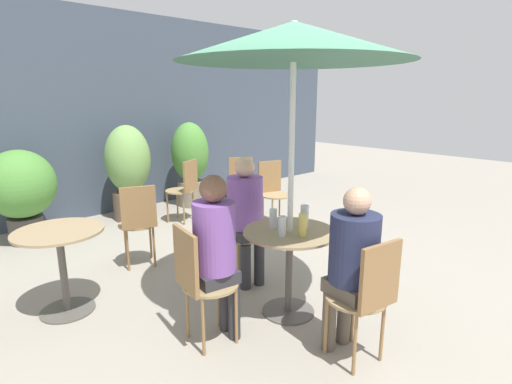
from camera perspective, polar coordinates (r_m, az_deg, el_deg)
The scene contains 22 objects.
ground_plane at distance 3.61m, azimuth 7.31°, elevation -16.06°, with size 20.00×20.00×0.00m, color gray.
storefront_wall at distance 6.44m, azimuth -21.05°, elevation 10.26°, with size 10.00×0.06×3.00m.
cafe_table_near at distance 3.30m, azimuth 4.80°, elevation -8.56°, with size 0.75×0.75×0.72m.
cafe_table_far at distance 3.67m, azimuth -26.08°, elevation -7.91°, with size 0.70×0.70×0.72m.
bistro_chair_0 at distance 3.92m, azimuth -2.62°, elevation -4.75°, with size 0.41×0.43×0.90m.
bistro_chair_1 at distance 2.90m, azimuth -8.23°, elevation -11.78°, with size 0.43×0.41×0.90m.
bistro_chair_2 at distance 2.76m, azimuth 15.64°, elevation -13.51°, with size 0.41×0.43×0.90m.
bistro_chair_3 at distance 4.30m, azimuth -16.44°, elevation -3.63°, with size 0.44×0.45×0.90m.
bistro_chair_4 at distance 5.50m, azimuth 2.43°, elevation 0.65°, with size 0.43×0.44×0.90m.
bistro_chair_5 at distance 5.99m, azimuth -2.29°, elevation 1.72°, with size 0.46×0.47×0.90m.
bistro_chair_6 at distance 5.74m, azimuth -10.07°, elevation 0.98°, with size 0.45×0.46×0.90m.
seated_person_0 at distance 3.75m, azimuth -1.48°, elevation -2.58°, with size 0.34×0.37×1.24m.
seated_person_1 at distance 2.88m, azimuth -5.73°, elevation -7.39°, with size 0.33×0.30×1.25m.
seated_person_2 at distance 2.78m, azimuth 13.55°, elevation -9.18°, with size 0.33×0.36×1.21m.
beer_glass_0 at distance 3.10m, azimuth 6.69°, elevation -4.68°, with size 0.07×0.07×0.18m.
beer_glass_1 at distance 3.29m, azimuth 6.94°, elevation -3.50°, with size 0.07×0.07×0.19m.
beer_glass_2 at distance 3.26m, azimuth 2.48°, elevation -3.84°, with size 0.06×0.06×0.16m.
beer_glass_3 at distance 3.08m, azimuth 3.77°, elevation -4.93°, with size 0.06×0.06×0.16m.
potted_plant_0 at distance 5.60m, azimuth -30.58°, elevation 0.48°, with size 0.81×0.81×1.15m.
potted_plant_1 at distance 6.06m, azimuth -17.76°, elevation 3.21°, with size 0.64×0.64×1.37m.
potted_plant_2 at distance 6.59m, azimuth -9.37°, elevation 4.53°, with size 0.60×0.60×1.37m.
umbrella at distance 3.07m, azimuth 5.44°, elevation 20.51°, with size 1.73×1.73×2.30m.
Camera 1 is at (-2.44, -1.97, 1.78)m, focal length 28.00 mm.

